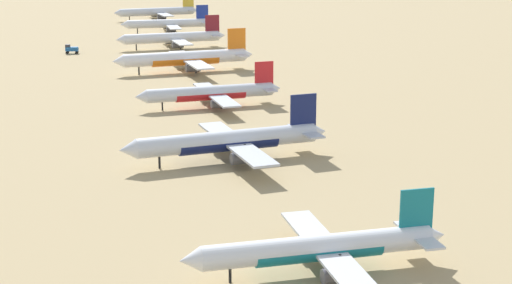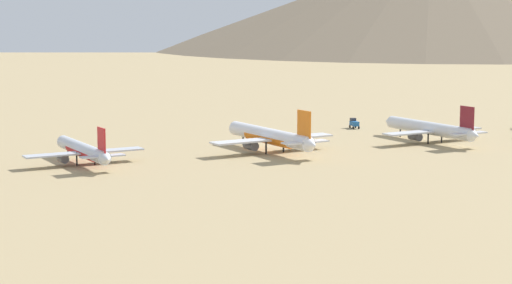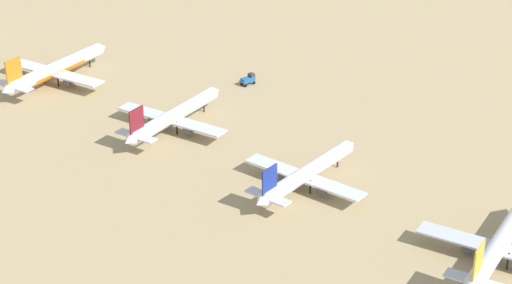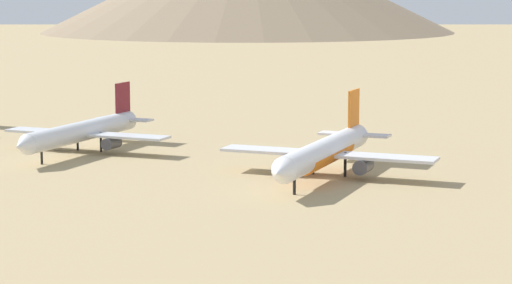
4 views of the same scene
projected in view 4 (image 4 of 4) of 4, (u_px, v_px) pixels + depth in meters
ground_plane at (328, 179)px, 200.96m from camera, size 2140.25×2140.25×0.00m
parked_jet_2 at (83, 132)px, 231.80m from camera, size 49.23×40.16×14.20m
parked_jet_3 at (325, 152)px, 201.45m from camera, size 53.26×43.49×15.38m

